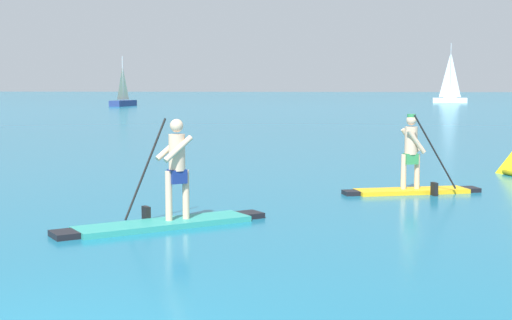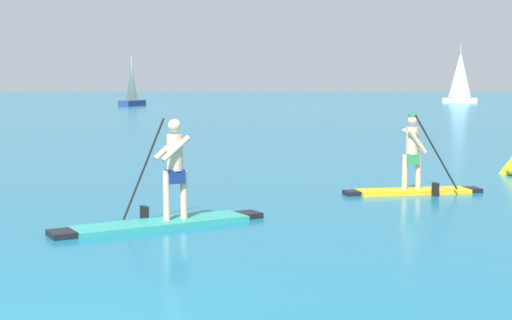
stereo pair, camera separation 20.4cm
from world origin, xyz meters
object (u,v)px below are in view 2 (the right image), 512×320
Objects in this scene: sailboat_left_horizon at (132,100)px; sailboat_right_horizon at (460,93)px; paddleboarder_mid_center at (164,205)px; paddleboarder_far_right at (414,175)px.

sailboat_right_horizon reaches higher than sailboat_left_horizon.
paddleboarder_far_right is at bearing -173.89° from paddleboarder_mid_center.
paddleboarder_far_right is at bearing -150.19° from sailboat_left_horizon.
sailboat_right_horizon is at bearing 63.58° from paddleboarder_far_right.
paddleboarder_mid_center is 66.36m from sailboat_left_horizon.
sailboat_left_horizon is at bearing 27.39° from sailboat_right_horizon.
sailboat_right_horizon reaches higher than paddleboarder_mid_center.
sailboat_left_horizon is at bearing -110.48° from paddleboarder_mid_center.
paddleboarder_mid_center is at bearing 80.35° from sailboat_right_horizon.
paddleboarder_far_right is at bearing 82.82° from sailboat_right_horizon.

